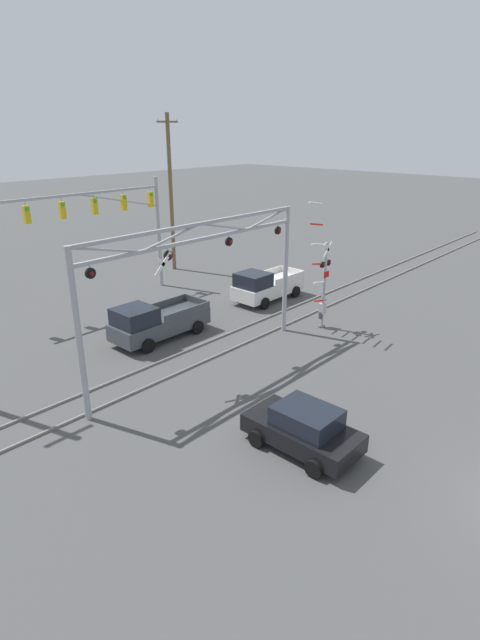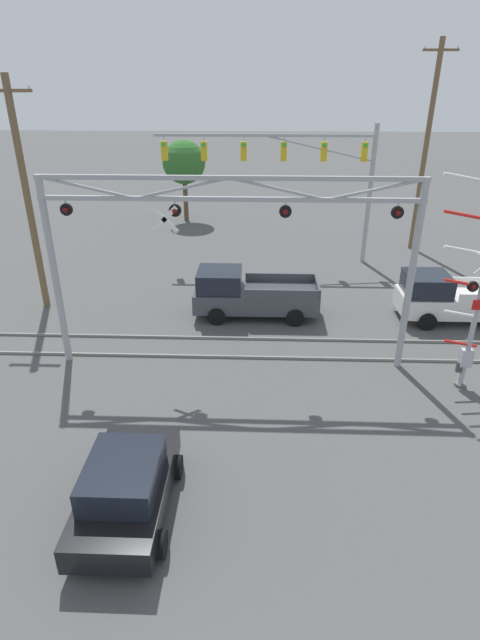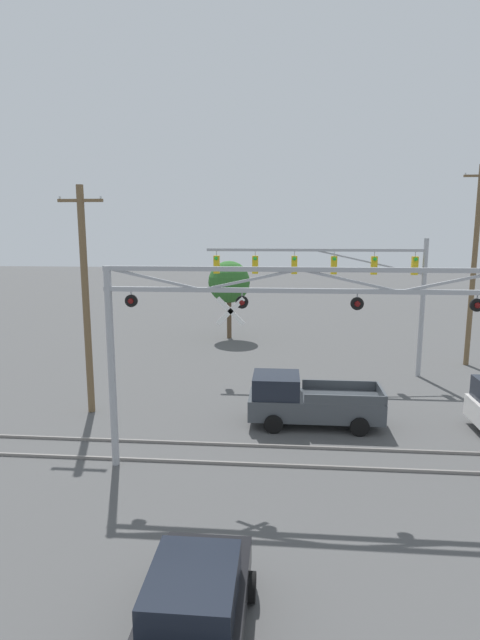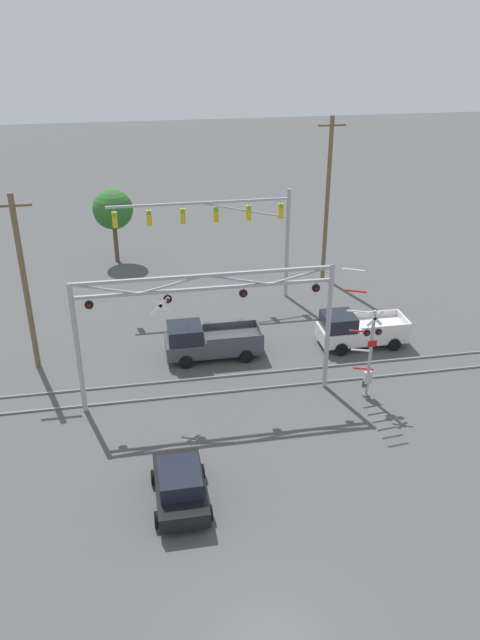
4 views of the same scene
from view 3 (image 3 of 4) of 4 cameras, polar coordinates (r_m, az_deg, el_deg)
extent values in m
cube|color=gray|center=(16.70, 6.33, -16.24)|extent=(80.00, 0.08, 0.10)
cube|color=gray|center=(18.00, 6.23, -14.20)|extent=(80.00, 0.08, 0.10)
cylinder|color=#9EA0A5|center=(16.17, -14.46, -5.40)|extent=(0.23, 0.23, 6.42)
cube|color=#9EA0A5|center=(14.78, 6.79, 3.34)|extent=(11.80, 0.14, 0.14)
cube|color=#9EA0A5|center=(14.72, 6.84, 5.76)|extent=(11.80, 0.14, 0.14)
cube|color=#9EA0A5|center=(15.24, -9.78, 4.65)|extent=(2.91, 0.08, 0.70)
cube|color=#9EA0A5|center=(14.77, 1.18, 4.63)|extent=(2.91, 0.08, 0.70)
cube|color=#9EA0A5|center=(14.87, 12.41, 4.42)|extent=(2.91, 0.08, 0.70)
cube|color=#9EA0A5|center=(15.51, 23.09, 4.08)|extent=(2.91, 0.08, 0.70)
cylinder|color=black|center=(15.52, -12.31, 2.16)|extent=(0.38, 0.10, 0.38)
sphere|color=#590C0C|center=(15.45, -12.39, 2.12)|extent=(0.18, 0.18, 0.18)
cylinder|color=#9EA0A5|center=(15.48, -12.35, 3.04)|extent=(0.04, 0.04, 0.10)
cylinder|color=black|center=(14.87, 0.23, 2.05)|extent=(0.38, 0.10, 0.38)
sphere|color=#590C0C|center=(14.80, 0.21, 2.01)|extent=(0.18, 0.18, 0.18)
cylinder|color=#9EA0A5|center=(14.84, 0.23, 2.97)|extent=(0.04, 0.04, 0.10)
cylinder|color=black|center=(14.98, 13.24, 1.84)|extent=(0.38, 0.10, 0.38)
sphere|color=#590C0C|center=(14.91, 13.27, 1.80)|extent=(0.18, 0.18, 0.18)
cylinder|color=#9EA0A5|center=(14.95, 13.27, 2.75)|extent=(0.04, 0.04, 0.10)
cylinder|color=black|center=(15.83, 25.44, 1.55)|extent=(0.38, 0.10, 0.38)
sphere|color=#590C0C|center=(15.76, 25.52, 1.52)|extent=(0.18, 0.18, 0.18)
cylinder|color=#9EA0A5|center=(15.80, 25.50, 2.42)|extent=(0.04, 0.04, 0.10)
cube|color=white|center=(14.84, -1.09, 1.02)|extent=(0.88, 0.03, 0.88)
cube|color=white|center=(14.84, -1.09, 1.02)|extent=(0.88, 0.03, 0.88)
cylinder|color=black|center=(14.82, -1.10, 1.00)|extent=(0.04, 0.04, 0.02)
cylinder|color=#9EA0A5|center=(26.94, 20.10, 1.20)|extent=(0.24, 0.24, 7.09)
cube|color=#9EA0A5|center=(25.76, 8.50, 7.91)|extent=(11.01, 0.14, 0.14)
cube|color=#9EA0A5|center=(26.11, 14.54, 6.41)|extent=(5.52, 0.08, 1.28)
cylinder|color=#9EA0A5|center=(25.95, -2.70, 7.69)|extent=(0.04, 0.04, 0.30)
cube|color=gold|center=(25.99, -2.69, 6.35)|extent=(0.30, 0.26, 0.92)
sphere|color=green|center=(25.80, -2.75, 7.06)|extent=(0.18, 0.18, 0.18)
cylinder|color=#9EA0A5|center=(25.76, 1.75, 7.68)|extent=(0.04, 0.04, 0.30)
cube|color=gold|center=(25.80, 1.75, 6.33)|extent=(0.30, 0.26, 0.92)
sphere|color=green|center=(25.61, 1.73, 7.04)|extent=(0.18, 0.18, 0.18)
cylinder|color=#9EA0A5|center=(25.73, 6.25, 7.62)|extent=(0.04, 0.04, 0.30)
cube|color=gold|center=(25.76, 6.22, 6.27)|extent=(0.30, 0.26, 0.92)
sphere|color=green|center=(25.58, 6.24, 6.98)|extent=(0.18, 0.18, 0.18)
cylinder|color=#9EA0A5|center=(25.85, 10.72, 7.52)|extent=(0.04, 0.04, 0.30)
cube|color=gold|center=(25.88, 10.68, 6.18)|extent=(0.30, 0.26, 0.92)
sphere|color=green|center=(25.70, 10.74, 6.88)|extent=(0.18, 0.18, 0.18)
cylinder|color=#9EA0A5|center=(26.13, 15.13, 7.37)|extent=(0.04, 0.04, 0.30)
cube|color=gold|center=(26.16, 15.07, 6.04)|extent=(0.30, 0.26, 0.92)
sphere|color=green|center=(25.98, 15.17, 6.74)|extent=(0.18, 0.18, 0.18)
cylinder|color=#9EA0A5|center=(26.55, 19.42, 7.19)|extent=(0.04, 0.04, 0.30)
cube|color=gold|center=(26.58, 19.34, 5.88)|extent=(0.30, 0.26, 0.92)
sphere|color=green|center=(26.40, 19.47, 6.56)|extent=(0.18, 0.18, 0.18)
cube|color=#3D4247|center=(19.86, 8.56, -9.67)|extent=(5.12, 1.93, 0.81)
cube|color=black|center=(19.56, 4.15, -7.40)|extent=(1.79, 1.78, 0.81)
cube|color=#3D4247|center=(18.89, 11.83, -8.95)|extent=(2.93, 0.08, 0.36)
cube|color=#3D4247|center=(20.64, 11.22, -7.27)|extent=(2.93, 0.08, 0.36)
cube|color=#3D4247|center=(19.99, 15.87, -8.05)|extent=(0.10, 1.85, 0.36)
cylinder|color=black|center=(19.05, 3.84, -11.76)|extent=(0.70, 0.24, 0.70)
cylinder|color=black|center=(20.87, 3.95, -9.76)|extent=(0.70, 0.24, 0.70)
cylinder|color=black|center=(19.27, 13.52, -11.77)|extent=(0.70, 0.24, 0.70)
cylinder|color=black|center=(21.07, 12.74, -9.80)|extent=(0.70, 0.24, 0.70)
cube|color=black|center=(10.56, -5.19, -30.37)|extent=(1.84, 3.84, 0.62)
cube|color=black|center=(10.04, -5.43, -28.18)|extent=(1.56, 2.00, 0.65)
cylinder|color=black|center=(11.79, -9.08, -27.41)|extent=(0.24, 0.60, 0.60)
cylinder|color=black|center=(11.55, 1.13, -28.19)|extent=(0.24, 0.60, 0.60)
cylinder|color=brown|center=(21.01, -17.20, 1.92)|extent=(0.28, 0.28, 9.21)
cube|color=brown|center=(20.85, -17.79, 12.88)|extent=(1.80, 0.12, 0.12)
cylinder|color=silver|center=(21.18, -19.90, 12.98)|extent=(0.08, 0.08, 0.12)
cylinder|color=silver|center=(20.56, -15.64, 13.31)|extent=(0.08, 0.08, 0.12)
cylinder|color=brown|center=(30.14, 25.15, 5.42)|extent=(0.28, 0.28, 10.91)
cylinder|color=silver|center=(29.95, 24.37, 14.97)|extent=(0.08, 0.08, 0.12)
cylinder|color=brown|center=(34.86, -1.24, 0.31)|extent=(0.32, 0.32, 2.95)
sphere|color=#2D6628|center=(34.52, -1.26, 4.38)|extent=(2.89, 2.89, 2.89)
camera|label=1|loc=(13.37, -87.17, 11.37)|focal=28.00mm
camera|label=2|loc=(2.09, 122.99, 41.93)|focal=28.00mm
camera|label=4|loc=(14.13, -163.49, 30.84)|focal=35.00mm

